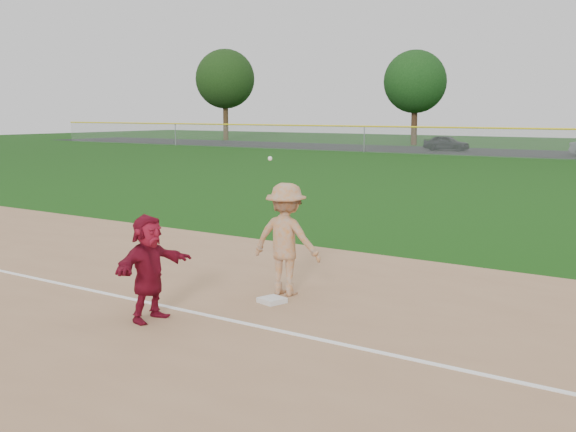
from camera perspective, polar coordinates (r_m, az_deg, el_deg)
The scene contains 8 objects.
ground at distance 12.00m, azimuth -4.17°, elevation -7.01°, with size 160.00×160.00×0.00m, color #12400C.
foul_line at distance 11.41m, azimuth -6.74°, elevation -7.72°, with size 60.00×0.10×0.01m, color white.
first_base at distance 12.01m, azimuth -1.27°, elevation -6.67°, with size 0.37×0.37×0.08m, color silver.
base_runner at distance 11.06m, azimuth -10.95°, elevation -4.02°, with size 1.51×0.48×1.62m, color maroon.
car_left at distance 59.46m, azimuth 12.42°, elevation 5.66°, with size 1.46×3.62×1.23m, color black.
first_base_play at distance 12.36m, azimuth -0.14°, elevation -1.84°, with size 1.33×0.93×2.41m.
tree_0 at distance 79.76m, azimuth -4.99°, elevation 10.73°, with size 6.40×6.40×9.81m.
tree_1 at distance 68.59m, azimuth 10.02°, elevation 10.40°, with size 5.80×5.80×8.75m.
Camera 1 is at (7.36, -8.93, 3.16)m, focal length 45.00 mm.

